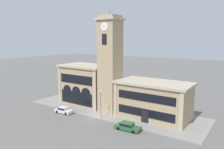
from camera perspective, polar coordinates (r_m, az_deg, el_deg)
The scene contains 8 objects.
ground_plane at distance 45.85m, azimuth -4.47°, elevation -11.34°, with size 300.00×300.00×0.00m, color #605E5B.
sidewalk_kerb at distance 50.68m, azimuth 0.13°, elevation -9.20°, with size 41.68×12.81×0.15m.
clock_tower at distance 47.66m, azimuth -0.49°, elevation 2.59°, with size 4.82×4.82×22.28m.
town_hall_left_wing at distance 54.91m, azimuth -6.70°, elevation -2.57°, with size 12.72×8.08×9.83m.
town_hall_right_wing at distance 45.72m, azimuth 10.69°, elevation -6.51°, with size 15.18×8.08×7.58m.
parked_car_near at distance 49.77m, azimuth -12.47°, elevation -9.01°, with size 4.24×2.17×1.35m.
parked_car_mid at distance 40.12m, azimuth 4.06°, elevation -13.32°, with size 4.79×2.12×1.38m.
street_lamp at distance 44.45m, azimuth -2.96°, elevation -6.68°, with size 0.36×0.36×5.73m.
Camera 1 is at (27.09, -33.34, 16.02)m, focal length 35.00 mm.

